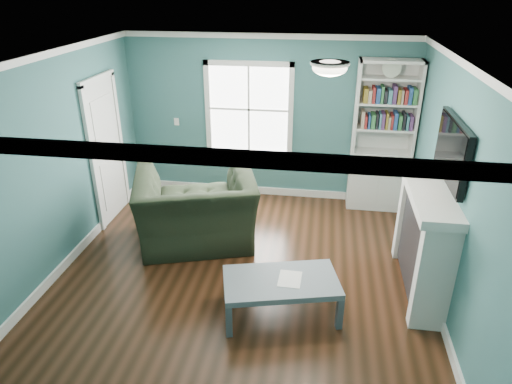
# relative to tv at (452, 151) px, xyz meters

# --- Properties ---
(floor) EXTENTS (5.00, 5.00, 0.00)m
(floor) POSITION_rel_tv_xyz_m (-2.20, -0.20, -1.72)
(floor) COLOR black
(floor) RESTS_ON ground
(room_walls) EXTENTS (5.00, 5.00, 5.00)m
(room_walls) POSITION_rel_tv_xyz_m (-2.20, -0.20, -0.14)
(room_walls) COLOR #356967
(room_walls) RESTS_ON ground
(trim) EXTENTS (4.50, 5.00, 2.60)m
(trim) POSITION_rel_tv_xyz_m (-2.20, -0.20, -0.49)
(trim) COLOR white
(trim) RESTS_ON ground
(window) EXTENTS (1.40, 0.06, 1.50)m
(window) POSITION_rel_tv_xyz_m (-2.50, 2.29, -0.27)
(window) COLOR white
(window) RESTS_ON room_walls
(bookshelf) EXTENTS (0.90, 0.35, 2.31)m
(bookshelf) POSITION_rel_tv_xyz_m (-0.43, 2.10, -0.80)
(bookshelf) COLOR silver
(bookshelf) RESTS_ON ground
(fireplace) EXTENTS (0.44, 1.58, 1.30)m
(fireplace) POSITION_rel_tv_xyz_m (-0.12, 0.00, -1.09)
(fireplace) COLOR black
(fireplace) RESTS_ON ground
(tv) EXTENTS (0.06, 1.10, 0.65)m
(tv) POSITION_rel_tv_xyz_m (0.00, 0.00, 0.00)
(tv) COLOR black
(tv) RESTS_ON fireplace
(door) EXTENTS (0.12, 0.98, 2.17)m
(door) POSITION_rel_tv_xyz_m (-4.42, 1.20, -0.65)
(door) COLOR silver
(door) RESTS_ON ground
(ceiling_fixture) EXTENTS (0.38, 0.38, 0.15)m
(ceiling_fixture) POSITION_rel_tv_xyz_m (-1.30, -0.10, 0.82)
(ceiling_fixture) COLOR white
(ceiling_fixture) RESTS_ON room_walls
(light_switch) EXTENTS (0.08, 0.01, 0.12)m
(light_switch) POSITION_rel_tv_xyz_m (-3.70, 2.28, -0.52)
(light_switch) COLOR white
(light_switch) RESTS_ON room_walls
(recliner) EXTENTS (1.77, 1.42, 1.35)m
(recliner) POSITION_rel_tv_xyz_m (-2.95, 0.62, -1.05)
(recliner) COLOR black
(recliner) RESTS_ON ground
(coffee_table) EXTENTS (1.34, 0.94, 0.44)m
(coffee_table) POSITION_rel_tv_xyz_m (-1.66, -0.70, -1.34)
(coffee_table) COLOR #484F57
(coffee_table) RESTS_ON ground
(paper_sheet) EXTENTS (0.25, 0.31, 0.00)m
(paper_sheet) POSITION_rel_tv_xyz_m (-1.57, -0.68, -1.28)
(paper_sheet) COLOR white
(paper_sheet) RESTS_ON coffee_table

